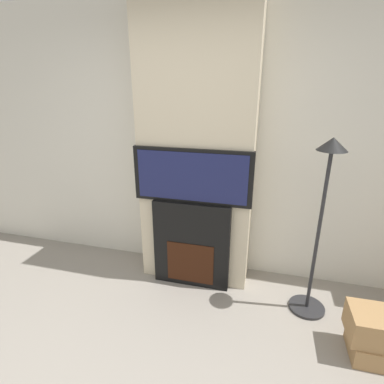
{
  "coord_description": "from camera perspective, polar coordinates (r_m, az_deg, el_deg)",
  "views": [
    {
      "loc": [
        0.66,
        -0.88,
        1.92
      ],
      "look_at": [
        0.0,
        1.63,
        0.98
      ],
      "focal_mm": 28.0,
      "sensor_mm": 36.0,
      "label": 1
    }
  ],
  "objects": [
    {
      "name": "wall_back",
      "position": [
        3.03,
        1.95,
        9.07
      ],
      "size": [
        6.0,
        0.06,
        2.7
      ],
      "color": "silver",
      "rests_on": "ground_plane"
    },
    {
      "name": "television",
      "position": [
        2.7,
        -0.02,
        3.02
      ],
      "size": [
        1.1,
        0.07,
        0.51
      ],
      "color": "black",
      "rests_on": "fireplace"
    },
    {
      "name": "floor_lamp",
      "position": [
        2.61,
        23.55,
        -3.04
      ],
      "size": [
        0.31,
        0.31,
        1.55
      ],
      "color": "#262628",
      "rests_on": "ground_plane"
    },
    {
      "name": "box_stack",
      "position": [
        2.78,
        32.08,
        -22.15
      ],
      "size": [
        0.44,
        0.33,
        0.37
      ],
      "color": "#A37A4C",
      "rests_on": "ground_plane"
    },
    {
      "name": "chimney_breast",
      "position": [
        2.83,
        0.97,
        8.28
      ],
      "size": [
        1.07,
        0.37,
        2.7
      ],
      "color": "beige",
      "rests_on": "ground_plane"
    },
    {
      "name": "fireplace",
      "position": [
        2.98,
        -0.01,
        -9.89
      ],
      "size": [
        0.75,
        0.15,
        0.88
      ],
      "color": "black",
      "rests_on": "ground_plane"
    }
  ]
}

